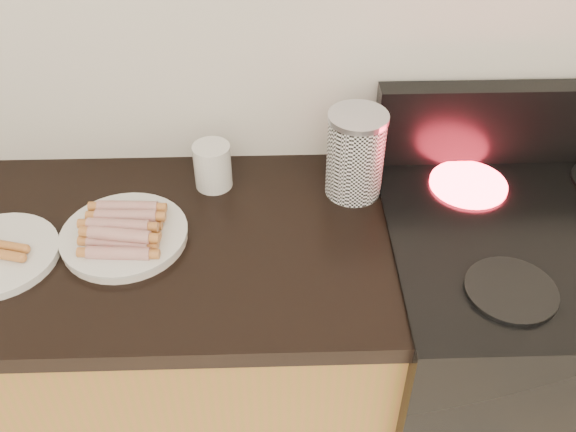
{
  "coord_description": "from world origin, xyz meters",
  "views": [
    {
      "loc": [
        0.15,
        0.66,
        1.83
      ],
      "look_at": [
        0.18,
        1.62,
        1.02
      ],
      "focal_mm": 40.0,
      "sensor_mm": 36.0,
      "label": 1
    }
  ],
  "objects_px": {
    "main_plate": "(125,237)",
    "mug": "(213,166)",
    "stove": "(516,362)",
    "canister": "(355,154)"
  },
  "relations": [
    {
      "from": "main_plate",
      "to": "mug",
      "type": "relative_size",
      "value": 2.44
    },
    {
      "from": "stove",
      "to": "main_plate",
      "type": "relative_size",
      "value": 3.41
    },
    {
      "from": "canister",
      "to": "mug",
      "type": "relative_size",
      "value": 1.89
    },
    {
      "from": "main_plate",
      "to": "canister",
      "type": "bearing_deg",
      "value": 17.21
    },
    {
      "from": "stove",
      "to": "canister",
      "type": "xyz_separation_m",
      "value": [
        -0.44,
        0.17,
        0.55
      ]
    },
    {
      "from": "mug",
      "to": "main_plate",
      "type": "bearing_deg",
      "value": -133.41
    },
    {
      "from": "main_plate",
      "to": "mug",
      "type": "xyz_separation_m",
      "value": [
        0.18,
        0.19,
        0.05
      ]
    },
    {
      "from": "stove",
      "to": "main_plate",
      "type": "xyz_separation_m",
      "value": [
        -0.95,
        0.02,
        0.45
      ]
    },
    {
      "from": "stove",
      "to": "mug",
      "type": "bearing_deg",
      "value": 164.91
    },
    {
      "from": "canister",
      "to": "mug",
      "type": "height_order",
      "value": "canister"
    }
  ]
}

